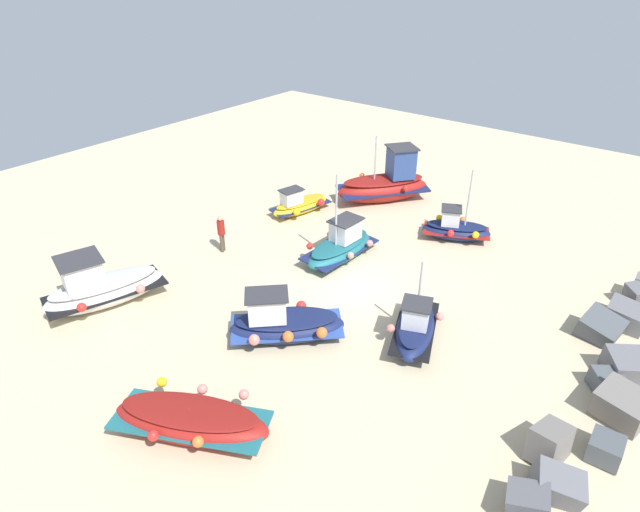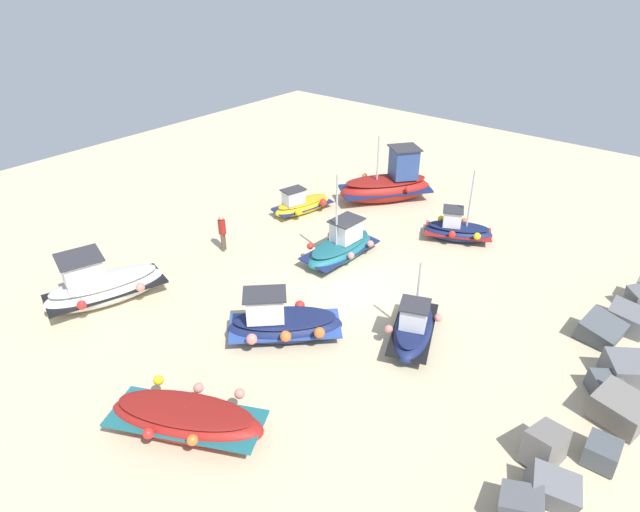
% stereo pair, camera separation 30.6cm
% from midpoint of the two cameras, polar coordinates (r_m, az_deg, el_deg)
% --- Properties ---
extents(ground_plane, '(47.33, 47.33, 0.00)m').
position_cam_midpoint_polar(ground_plane, '(20.70, 3.20, -3.59)').
color(ground_plane, beige).
extents(fishing_boat_0, '(4.87, 4.28, 3.55)m').
position_cam_midpoint_polar(fishing_boat_0, '(27.94, 6.71, 7.63)').
color(fishing_boat_0, maroon).
rests_on(fishing_boat_0, ground_plane).
extents(fishing_boat_1, '(4.68, 3.01, 2.14)m').
position_cam_midpoint_polar(fishing_boat_1, '(21.13, -22.63, -3.14)').
color(fishing_boat_1, white).
rests_on(fishing_boat_1, ground_plane).
extents(fishing_boat_2, '(3.37, 1.92, 1.38)m').
position_cam_midpoint_polar(fishing_boat_2, '(26.56, -2.52, 5.51)').
color(fishing_boat_2, gold).
rests_on(fishing_boat_2, ground_plane).
extents(fishing_boat_3, '(2.44, 3.25, 3.33)m').
position_cam_midpoint_polar(fishing_boat_3, '(24.77, 13.90, 2.85)').
color(fishing_boat_3, navy).
rests_on(fishing_boat_3, ground_plane).
extents(fishing_boat_4, '(3.31, 4.58, 1.00)m').
position_cam_midpoint_polar(fishing_boat_4, '(15.39, -14.16, -16.56)').
color(fishing_boat_4, maroon).
rests_on(fishing_boat_4, ground_plane).
extents(fishing_boat_5, '(3.79, 2.04, 3.91)m').
position_cam_midpoint_polar(fishing_boat_5, '(22.48, 1.83, 1.06)').
color(fishing_boat_5, '#1E6670').
rests_on(fishing_boat_5, ground_plane).
extents(fishing_boat_6, '(3.63, 2.44, 2.91)m').
position_cam_midpoint_polar(fishing_boat_6, '(18.17, 9.63, -7.34)').
color(fishing_boat_6, navy).
rests_on(fishing_boat_6, ground_plane).
extents(fishing_boat_7, '(3.74, 3.80, 1.83)m').
position_cam_midpoint_polar(fishing_boat_7, '(18.00, -4.34, -7.13)').
color(fishing_boat_7, navy).
rests_on(fishing_boat_7, ground_plane).
extents(person_walking, '(0.32, 0.32, 1.67)m').
position_cam_midpoint_polar(person_walking, '(23.22, -10.84, 2.61)').
color(person_walking, brown).
rests_on(person_walking, ground_plane).
extents(breakwater_rocks, '(16.84, 2.90, 1.41)m').
position_cam_midpoint_polar(breakwater_rocks, '(17.54, 27.39, -12.95)').
color(breakwater_rocks, slate).
rests_on(breakwater_rocks, ground_plane).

